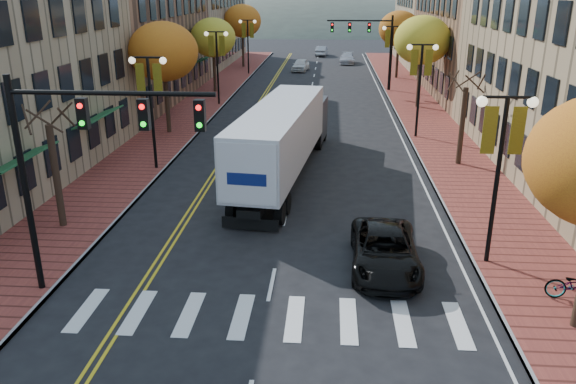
# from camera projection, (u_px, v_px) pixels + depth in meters

# --- Properties ---
(ground) EXTENTS (200.00, 200.00, 0.00)m
(ground) POSITION_uv_depth(u_px,v_px,m) (256.00, 358.00, 14.96)
(ground) COLOR black
(ground) RESTS_ON ground
(sidewalk_left) EXTENTS (4.00, 85.00, 0.15)m
(sidewalk_left) POSITION_uv_depth(u_px,v_px,m) (198.00, 108.00, 46.02)
(sidewalk_left) COLOR brown
(sidewalk_left) RESTS_ON ground
(sidewalk_right) EXTENTS (4.00, 85.00, 0.15)m
(sidewalk_right) POSITION_uv_depth(u_px,v_px,m) (420.00, 111.00, 44.78)
(sidewalk_right) COLOR brown
(sidewalk_right) RESTS_ON ground
(building_left_mid) EXTENTS (12.00, 24.00, 11.00)m
(building_left_mid) POSITION_uv_depth(u_px,v_px,m) (111.00, 36.00, 48.00)
(building_left_mid) COLOR brown
(building_left_mid) RESTS_ON ground
(building_left_far) EXTENTS (12.00, 26.00, 9.50)m
(building_left_far) POSITION_uv_depth(u_px,v_px,m) (184.00, 26.00, 71.69)
(building_left_far) COLOR #9E8966
(building_left_far) RESTS_ON ground
(building_right_mid) EXTENTS (15.00, 24.00, 10.00)m
(building_right_mid) POSITION_uv_depth(u_px,v_px,m) (514.00, 38.00, 51.35)
(building_right_mid) COLOR brown
(building_right_mid) RESTS_ON ground
(building_right_far) EXTENTS (15.00, 20.00, 11.00)m
(building_right_far) POSITION_uv_depth(u_px,v_px,m) (462.00, 20.00, 71.80)
(building_right_far) COLOR #9E8966
(building_right_far) RESTS_ON ground
(tree_left_a) EXTENTS (0.28, 0.28, 4.20)m
(tree_left_a) POSITION_uv_depth(u_px,v_px,m) (56.00, 176.00, 22.31)
(tree_left_a) COLOR #382619
(tree_left_a) RESTS_ON sidewalk_left
(tree_left_b) EXTENTS (4.48, 4.48, 7.21)m
(tree_left_b) POSITION_uv_depth(u_px,v_px,m) (163.00, 52.00, 36.22)
(tree_left_b) COLOR #382619
(tree_left_b) RESTS_ON sidewalk_left
(tree_left_c) EXTENTS (4.16, 4.16, 6.69)m
(tree_left_c) POSITION_uv_depth(u_px,v_px,m) (213.00, 38.00, 51.35)
(tree_left_c) COLOR #382619
(tree_left_c) RESTS_ON sidewalk_left
(tree_left_d) EXTENTS (4.61, 4.61, 7.42)m
(tree_left_d) POSITION_uv_depth(u_px,v_px,m) (242.00, 21.00, 68.04)
(tree_left_d) COLOR #382619
(tree_left_d) RESTS_ON sidewalk_left
(tree_right_b) EXTENTS (0.28, 0.28, 4.20)m
(tree_right_b) POSITION_uv_depth(u_px,v_px,m) (462.00, 126.00, 30.44)
(tree_right_b) COLOR #382619
(tree_right_b) RESTS_ON sidewalk_right
(tree_right_c) EXTENTS (4.48, 4.48, 7.21)m
(tree_right_c) POSITION_uv_depth(u_px,v_px,m) (422.00, 40.00, 44.35)
(tree_right_c) COLOR #382619
(tree_right_c) RESTS_ON sidewalk_right
(tree_right_d) EXTENTS (4.35, 4.35, 7.00)m
(tree_right_d) POSITION_uv_depth(u_px,v_px,m) (399.00, 29.00, 59.40)
(tree_right_d) COLOR #382619
(tree_right_d) RESTS_ON sidewalk_right
(lamp_left_b) EXTENTS (1.96, 0.36, 6.05)m
(lamp_left_b) POSITION_uv_depth(u_px,v_px,m) (150.00, 91.00, 29.01)
(lamp_left_b) COLOR black
(lamp_left_b) RESTS_ON ground
(lamp_left_c) EXTENTS (1.96, 0.36, 6.05)m
(lamp_left_c) POSITION_uv_depth(u_px,v_px,m) (217.00, 53.00, 45.88)
(lamp_left_c) COLOR black
(lamp_left_c) RESTS_ON ground
(lamp_left_d) EXTENTS (1.96, 0.36, 6.05)m
(lamp_left_d) POSITION_uv_depth(u_px,v_px,m) (248.00, 36.00, 62.76)
(lamp_left_d) COLOR black
(lamp_left_d) RESTS_ON ground
(lamp_right_a) EXTENTS (1.96, 0.36, 6.05)m
(lamp_right_a) POSITION_uv_depth(u_px,v_px,m) (501.00, 148.00, 18.60)
(lamp_right_a) COLOR black
(lamp_right_a) RESTS_ON ground
(lamp_right_b) EXTENTS (1.96, 0.36, 6.05)m
(lamp_right_b) POSITION_uv_depth(u_px,v_px,m) (421.00, 72.00, 35.47)
(lamp_right_b) COLOR black
(lamp_right_b) RESTS_ON ground
(lamp_right_c) EXTENTS (1.96, 0.36, 6.05)m
(lamp_right_c) POSITION_uv_depth(u_px,v_px,m) (392.00, 45.00, 52.35)
(lamp_right_c) COLOR black
(lamp_right_c) RESTS_ON ground
(traffic_mast_near) EXTENTS (6.10, 0.35, 7.00)m
(traffic_mast_near) POSITION_uv_depth(u_px,v_px,m) (81.00, 146.00, 16.47)
(traffic_mast_near) COLOR black
(traffic_mast_near) RESTS_ON ground
(traffic_mast_far) EXTENTS (6.10, 0.34, 7.00)m
(traffic_mast_far) POSITION_uv_depth(u_px,v_px,m) (371.00, 38.00, 52.27)
(traffic_mast_far) COLOR black
(traffic_mast_far) RESTS_ON ground
(semi_truck) EXTENTS (4.28, 15.92, 3.93)m
(semi_truck) POSITION_uv_depth(u_px,v_px,m) (285.00, 133.00, 28.76)
(semi_truck) COLOR black
(semi_truck) RESTS_ON ground
(black_suv) EXTENTS (2.41, 5.03, 1.39)m
(black_suv) POSITION_uv_depth(u_px,v_px,m) (385.00, 250.00, 19.55)
(black_suv) COLOR black
(black_suv) RESTS_ON ground
(car_far_white) EXTENTS (2.17, 4.36, 1.43)m
(car_far_white) POSITION_uv_depth(u_px,v_px,m) (301.00, 65.00, 66.83)
(car_far_white) COLOR silver
(car_far_white) RESTS_ON ground
(car_far_silver) EXTENTS (2.14, 4.84, 1.38)m
(car_far_silver) POSITION_uv_depth(u_px,v_px,m) (347.00, 58.00, 73.60)
(car_far_silver) COLOR #B7B5BE
(car_far_silver) RESTS_ON ground
(car_far_oncoming) EXTENTS (1.88, 4.37, 1.40)m
(car_far_oncoming) POSITION_uv_depth(u_px,v_px,m) (322.00, 51.00, 82.01)
(car_far_oncoming) COLOR #A6A6AD
(car_far_oncoming) RESTS_ON ground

